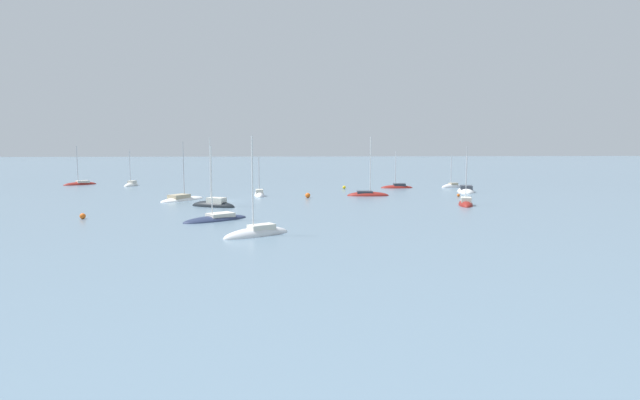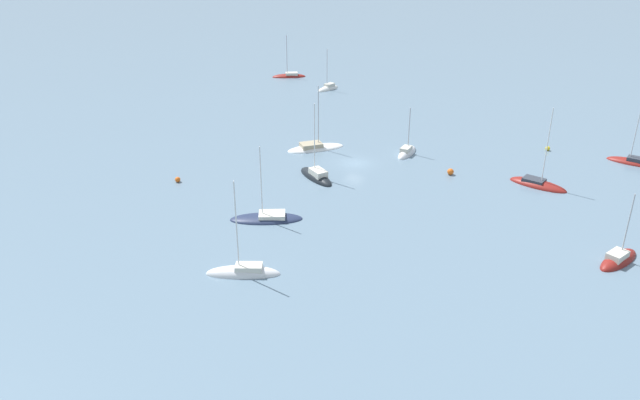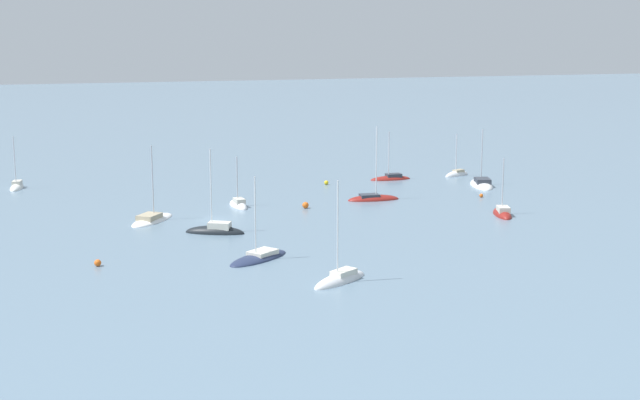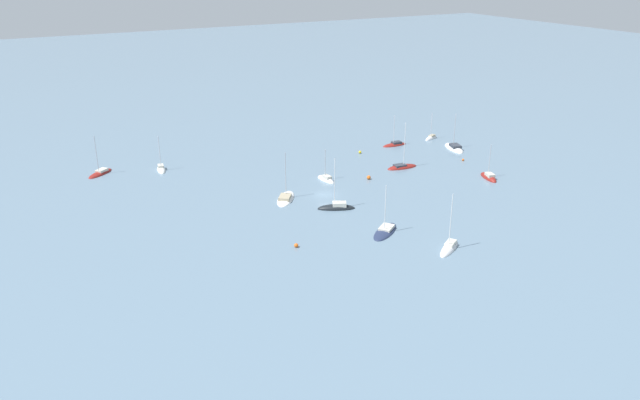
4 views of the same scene
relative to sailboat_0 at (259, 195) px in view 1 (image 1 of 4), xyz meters
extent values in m
plane|color=slate|center=(4.49, 7.49, -0.10)|extent=(600.00, 600.00, 0.00)
ellipsoid|color=silver|center=(0.00, -0.04, -0.10)|extent=(2.37, 5.86, 1.80)
cube|color=beige|center=(-0.04, 0.41, 0.76)|extent=(1.46, 2.17, 0.73)
cylinder|color=#B2B2B7|center=(0.03, -0.32, 3.61)|extent=(0.14, 0.14, 6.44)
ellipsoid|color=white|center=(-39.81, -4.98, -0.10)|extent=(5.36, 9.20, 1.85)
cube|color=#333842|center=(-39.62, -4.32, 0.80)|extent=(2.95, 3.60, 0.79)
cylinder|color=#B2B2B7|center=(-39.93, -5.40, 4.56)|extent=(0.14, 0.14, 8.31)
ellipsoid|color=silver|center=(-40.36, -14.93, -0.10)|extent=(5.42, 3.43, 1.69)
cube|color=tan|center=(-40.74, -15.09, 0.62)|extent=(2.15, 1.73, 0.51)
cylinder|color=silver|center=(-40.12, -14.83, 3.64)|extent=(0.14, 0.14, 6.56)
ellipsoid|color=maroon|center=(-19.56, 0.94, -0.10)|extent=(7.73, 3.13, 1.47)
cube|color=#333842|center=(-18.96, 0.90, 0.53)|extent=(2.84, 2.01, 0.46)
cylinder|color=silver|center=(-19.94, 0.97, 5.39)|extent=(0.14, 0.14, 10.17)
ellipsoid|color=maroon|center=(42.34, -27.90, -0.10)|extent=(7.05, 6.38, 1.34)
cube|color=beige|center=(41.89, -28.26, 0.56)|extent=(3.05, 2.91, 0.59)
cylinder|color=#B2B2B7|center=(42.62, -27.67, 4.51)|extent=(0.14, 0.14, 8.49)
ellipsoid|color=maroon|center=(-32.13, 15.82, -0.10)|extent=(3.79, 6.70, 1.76)
cube|color=beige|center=(-31.99, 16.31, 0.77)|extent=(2.05, 2.61, 0.78)
cylinder|color=#B2B2B7|center=(-32.22, 15.52, 3.89)|extent=(0.14, 0.14, 7.02)
ellipsoid|color=black|center=(6.06, 15.00, -0.10)|extent=(7.55, 5.17, 1.78)
cube|color=silver|center=(5.54, 15.25, 0.83)|extent=(3.05, 2.55, 0.89)
cylinder|color=silver|center=(6.39, 14.84, 5.26)|extent=(0.14, 0.14, 9.74)
ellipsoid|color=maroon|center=(-28.33, -14.60, -0.10)|extent=(6.86, 2.37, 1.24)
cube|color=#333842|center=(-28.88, -14.60, 0.54)|extent=(2.48, 1.62, 0.62)
cylinder|color=silver|center=(-27.99, -14.61, 3.99)|extent=(0.14, 0.14, 7.52)
ellipsoid|color=white|center=(29.64, -23.89, -0.10)|extent=(2.70, 5.92, 1.53)
cube|color=beige|center=(29.57, -24.34, 0.68)|extent=(1.57, 2.23, 0.73)
cylinder|color=silver|center=(29.69, -23.61, 4.16)|extent=(0.14, 0.14, 7.69)
ellipsoid|color=silver|center=(-1.72, 39.28, -0.10)|extent=(7.31, 5.75, 1.73)
cube|color=silver|center=(-2.22, 38.95, 0.68)|extent=(3.01, 2.65, 0.61)
cylinder|color=silver|center=(-1.41, 39.48, 5.16)|extent=(0.14, 0.14, 9.58)
ellipsoid|color=white|center=(12.46, 5.70, -0.10)|extent=(7.74, 8.93, 1.12)
cube|color=tan|center=(12.88, 6.27, 0.54)|extent=(3.63, 3.84, 0.68)
cylinder|color=#B2B2B7|center=(12.19, 5.35, 4.87)|extent=(0.14, 0.14, 9.32)
ellipsoid|color=#232D4C|center=(3.87, 28.53, -0.10)|extent=(8.64, 7.44, 1.12)
cube|color=silver|center=(3.32, 28.13, 0.46)|extent=(3.71, 3.50, 0.52)
cylinder|color=silver|center=(4.22, 28.78, 4.56)|extent=(0.14, 0.14, 8.71)
sphere|color=orange|center=(20.47, 26.44, 0.26)|extent=(0.72, 0.72, 0.72)
sphere|color=yellow|center=(-16.89, -13.05, 0.23)|extent=(0.67, 0.67, 0.67)
sphere|color=orange|center=(-8.54, 3.88, 0.34)|extent=(0.88, 0.88, 0.88)
sphere|color=orange|center=(-35.28, 3.73, 0.17)|extent=(0.55, 0.55, 0.55)
camera|label=1|loc=(-4.70, 89.60, 9.13)|focal=28.00mm
camera|label=2|loc=(-37.56, 78.92, 32.72)|focal=35.00mm
camera|label=3|loc=(24.77, 118.54, 24.23)|focal=50.00mm
camera|label=4|loc=(62.21, 111.26, 46.22)|focal=35.00mm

